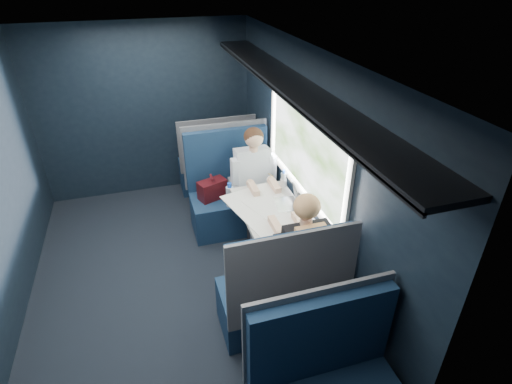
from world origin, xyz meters
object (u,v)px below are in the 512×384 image
object	(u,v)px
seat_bay_near	(231,195)
woman	(301,250)
laptop	(291,199)
cup	(284,183)
seat_bay_far	(280,295)
bottle_small	(284,179)
man	(255,177)
seat_row_front	(216,164)
table	(268,214)

from	to	relation	value
seat_bay_near	woman	distance (m)	1.63
laptop	cup	size ratio (longest dim) A/B	3.57
seat_bay_far	cup	xyz separation A→B (m)	(0.48, 1.25, 0.37)
seat_bay_near	bottle_small	world-z (taller)	seat_bay_near
seat_bay_far	woman	size ratio (longest dim) A/B	0.95
seat_bay_near	laptop	distance (m)	1.04
man	cup	size ratio (longest dim) A/B	14.66
laptop	cup	distance (m)	0.38
man	bottle_small	world-z (taller)	man
seat_bay_near	laptop	bearing A→B (deg)	-63.58
seat_row_front	cup	world-z (taller)	seat_row_front
bottle_small	laptop	bearing A→B (deg)	-98.62
seat_bay_near	man	size ratio (longest dim) A/B	0.95
man	bottle_small	xyz separation A→B (m)	(0.23, -0.33, 0.11)
woman	bottle_small	distance (m)	1.11
seat_row_front	woman	xyz separation A→B (m)	(0.25, -2.50, 0.32)
woman	laptop	distance (m)	0.73
laptop	bottle_small	xyz separation A→B (m)	(0.06, 0.37, 0.03)
laptop	cup	xyz separation A→B (m)	(0.06, 0.37, -0.01)
seat_bay_near	woman	xyz separation A→B (m)	(0.26, -1.58, 0.31)
bottle_small	cup	world-z (taller)	bottle_small
man	bottle_small	bearing A→B (deg)	-54.92
table	seat_row_front	xyz separation A→B (m)	(-0.18, 1.80, -0.25)
man	cup	world-z (taller)	man
man	cup	bearing A→B (deg)	-54.88
cup	seat_bay_far	bearing A→B (deg)	-111.06
woman	laptop	xyz separation A→B (m)	(0.17, 0.71, 0.07)
woman	cup	world-z (taller)	woman
woman	laptop	size ratio (longest dim) A/B	4.11
seat_bay_far	seat_bay_near	bearing A→B (deg)	90.31
seat_row_front	laptop	bearing A→B (deg)	-76.73
table	man	bearing A→B (deg)	84.48
seat_bay_near	man	world-z (taller)	man
table	seat_bay_near	bearing A→B (deg)	102.42
table	seat_row_front	distance (m)	1.82
laptop	cup	bearing A→B (deg)	81.39
seat_bay_near	cup	size ratio (longest dim) A/B	13.98
seat_bay_far	laptop	size ratio (longest dim) A/B	3.92
man	cup	distance (m)	0.41
man	woman	xyz separation A→B (m)	(0.00, -1.41, 0.01)
cup	seat_row_front	bearing A→B (deg)	108.62
table	cup	world-z (taller)	cup
table	laptop	world-z (taller)	laptop
laptop	cup	world-z (taller)	laptop
table	laptop	xyz separation A→B (m)	(0.24, -0.00, 0.14)
cup	man	bearing A→B (deg)	125.12
woman	seat_bay_far	bearing A→B (deg)	-146.18
woman	bottle_small	xyz separation A→B (m)	(0.23, 1.08, 0.10)
man	seat_row_front	bearing A→B (deg)	102.83
seat_bay_near	bottle_small	size ratio (longest dim) A/B	6.22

